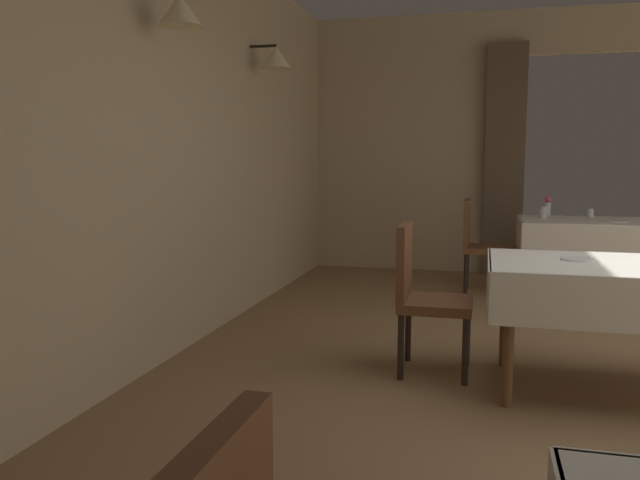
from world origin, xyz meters
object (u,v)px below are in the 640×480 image
(flower_vase_far, at_px, (548,205))
(chair_mid_left, at_px, (423,291))
(glass_far_c, at_px, (543,212))
(chair_far_left, at_px, (478,241))
(dining_table_far, at_px, (584,231))
(dining_table_mid, at_px, (626,280))
(plate_far_b, at_px, (616,221))
(plate_mid_b, at_px, (578,259))
(glass_far_d, at_px, (590,213))

(flower_vase_far, bearing_deg, chair_mid_left, -108.29)
(flower_vase_far, relative_size, glass_far_c, 1.79)
(chair_far_left, relative_size, glass_far_c, 8.00)
(dining_table_far, distance_m, chair_far_left, 0.99)
(dining_table_mid, distance_m, flower_vase_far, 3.10)
(chair_mid_left, bearing_deg, glass_far_c, 71.30)
(flower_vase_far, relative_size, plate_far_b, 0.98)
(chair_far_left, bearing_deg, glass_far_c, 8.57)
(plate_mid_b, bearing_deg, glass_far_d, 80.46)
(dining_table_mid, distance_m, plate_mid_b, 0.27)
(dining_table_far, height_order, chair_mid_left, chair_mid_left)
(dining_table_mid, height_order, glass_far_c, glass_far_c)
(dining_table_mid, height_order, flower_vase_far, flower_vase_far)
(plate_mid_b, height_order, flower_vase_far, flower_vase_far)
(plate_mid_b, height_order, glass_far_c, glass_far_c)
(dining_table_far, xyz_separation_m, plate_mid_b, (-0.40, -2.68, 0.11))
(glass_far_d, bearing_deg, dining_table_far, -107.66)
(glass_far_c, bearing_deg, dining_table_mid, -85.85)
(plate_far_b, bearing_deg, dining_table_mid, -99.17)
(dining_table_mid, xyz_separation_m, chair_mid_left, (-1.13, 0.12, -0.14))
(chair_mid_left, bearing_deg, plate_mid_b, -3.01)
(chair_far_left, distance_m, glass_far_c, 0.69)
(plate_mid_b, xyz_separation_m, glass_far_d, (0.50, 3.00, 0.04))
(chair_mid_left, distance_m, flower_vase_far, 3.16)
(plate_mid_b, relative_size, glass_far_c, 1.67)
(plate_mid_b, bearing_deg, chair_far_left, 102.22)
(chair_mid_left, bearing_deg, flower_vase_far, 71.71)
(chair_far_left, relative_size, plate_mid_b, 4.79)
(dining_table_far, height_order, glass_far_d, glass_far_d)
(dining_table_mid, relative_size, plate_mid_b, 7.67)
(dining_table_far, xyz_separation_m, glass_far_d, (0.10, 0.31, 0.15))
(dining_table_mid, relative_size, plate_far_b, 7.06)
(chair_far_left, relative_size, flower_vase_far, 4.48)
(chair_mid_left, relative_size, glass_far_c, 8.00)
(dining_table_mid, bearing_deg, flower_vase_far, 92.67)
(glass_far_c, bearing_deg, plate_mid_b, -90.75)
(chair_mid_left, relative_size, flower_vase_far, 4.48)
(dining_table_far, relative_size, chair_mid_left, 1.29)
(dining_table_far, bearing_deg, plate_mid_b, -98.57)
(chair_far_left, height_order, glass_far_c, chair_far_left)
(plate_mid_b, bearing_deg, dining_table_far, 81.43)
(chair_mid_left, distance_m, plate_far_b, 2.95)
(plate_mid_b, bearing_deg, plate_far_b, 75.37)
(glass_far_d, bearing_deg, chair_far_left, -163.74)
(chair_mid_left, height_order, chair_far_left, same)
(chair_far_left, xyz_separation_m, glass_far_c, (0.62, 0.09, 0.29))
(flower_vase_far, height_order, glass_far_d, flower_vase_far)
(glass_far_c, bearing_deg, glass_far_d, 25.54)
(chair_mid_left, bearing_deg, dining_table_far, 63.93)
(glass_far_c, bearing_deg, flower_vase_far, 76.25)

